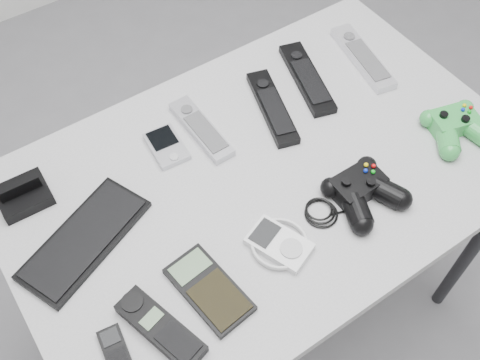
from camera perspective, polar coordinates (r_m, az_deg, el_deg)
floor at (r=1.74m, az=2.90°, el=-13.24°), size 3.50×3.50×0.00m
desk at (r=1.18m, az=2.45°, el=-0.85°), size 1.04×0.67×0.70m
pda_keyboard at (r=1.08m, az=-15.52°, el=-5.80°), size 0.28×0.20×0.02m
dock_bracket at (r=1.15m, az=-21.31°, el=-1.11°), size 0.10×0.09×0.05m
pda at (r=1.17m, az=-7.48°, el=3.44°), size 0.07×0.11×0.02m
remote_silver_a at (r=1.19m, az=-3.98°, el=5.24°), size 0.05×0.19×0.02m
remote_black_a at (r=1.23m, az=3.30°, el=7.43°), size 0.11×0.22×0.02m
remote_black_b at (r=1.30m, az=6.82°, el=10.29°), size 0.11×0.23×0.02m
remote_silver_b at (r=1.37m, az=12.36°, el=12.11°), size 0.09×0.23×0.02m
mobile_phone at (r=0.98m, az=-12.53°, el=-16.62°), size 0.05×0.09×0.01m
cordless_handset at (r=0.97m, az=-8.08°, el=-14.67°), size 0.10×0.18×0.03m
calculator at (r=1.00m, az=-3.18°, el=-11.00°), size 0.10×0.17×0.02m
mp3_player at (r=1.03m, az=4.01°, el=-6.44°), size 0.14×0.15×0.02m
controller_black at (r=1.10m, az=12.36°, el=-0.95°), size 0.24×0.15×0.05m
controller_green at (r=1.26m, az=21.17°, el=5.23°), size 0.17×0.17×0.05m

